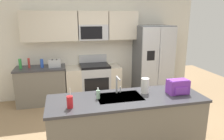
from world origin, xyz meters
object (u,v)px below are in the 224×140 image
Objects in this scene: range_oven at (93,82)px; drink_cup_red at (70,102)px; refrigerator at (153,61)px; paper_towel_roll at (145,86)px; bottle_blue at (42,63)px; pepper_mill at (29,63)px; soap_dispenser at (98,94)px; bottle_green at (20,64)px; sink_faucet at (118,83)px; backpack at (178,86)px; toaster at (55,63)px.

drink_cup_red is at bearing -105.46° from range_oven.
refrigerator is 6.53× the size of drink_cup_red.
drink_cup_red is at bearing -166.35° from paper_towel_roll.
paper_towel_roll is (1.72, -2.14, 0.02)m from bottle_blue.
pepper_mill is at bearing -179.90° from range_oven.
range_oven is at bearing 83.36° from soap_dispenser.
refrigerator reaches higher than drink_cup_red.
range_oven is at bearing 74.54° from drink_cup_red.
soap_dispenser is at bearing -60.76° from pepper_mill.
pepper_mill is 1.36× the size of soap_dispenser.
bottle_green is (-0.18, -0.04, 0.00)m from pepper_mill.
sink_faucet is at bearing -126.67° from refrigerator.
refrigerator is 2.32m from backpack.
pepper_mill is at bearing 127.09° from sink_faucet.
toaster is 1.17× the size of paper_towel_roll.
bottle_green is (-1.69, -0.04, 0.57)m from range_oven.
drink_cup_red is (0.83, -2.45, -0.03)m from pepper_mill.
bottle_blue is 1.19× the size of soap_dispenser.
bottle_green is 0.83× the size of drink_cup_red.
sink_faucet is 0.84m from drink_cup_red.
drink_cup_red reaches higher than range_oven.
bottle_green reaches higher than toaster.
pepper_mill is at bearing 137.36° from backpack.
refrigerator is at bearing 53.33° from sink_faucet.
bottle_green is (-0.76, 0.01, 0.03)m from toaster.
sink_faucet is at bearing 25.63° from drink_cup_red.
paper_towel_roll reaches higher than backpack.
paper_towel_roll is (0.77, 0.06, 0.05)m from soap_dispenser.
sink_faucet reaches higher than toaster.
range_oven is at bearing 103.15° from paper_towel_roll.
refrigerator is at bearing -0.93° from bottle_blue.
refrigerator is 3.09m from pepper_mill.
bottle_green is 3.52m from backpack.
range_oven is 2.31m from soap_dispenser.
pepper_mill is 0.72× the size of backpack.
refrigerator reaches higher than backpack.
paper_towel_roll is at bearing -47.09° from pepper_mill.
backpack is (1.68, 0.14, 0.03)m from drink_cup_red.
toaster reaches higher than soap_dispenser.
bottle_green is at bearing 139.85° from backpack.
range_oven is at bearing 92.04° from sink_faucet.
bottle_blue is at bearing 174.94° from toaster.
sink_faucet is at bearing 170.31° from paper_towel_roll.
pepper_mill is 0.19m from bottle_green.
toaster is 1.20× the size of bottle_green.
toaster is at bearing 179.56° from refrigerator.
sink_faucet is (0.07, -2.10, 0.62)m from range_oven.
drink_cup_red is (0.54, -2.43, -0.02)m from bottle_blue.
backpack is (0.49, -0.14, -0.00)m from paper_towel_roll.
bottle_blue is 0.47m from bottle_green.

